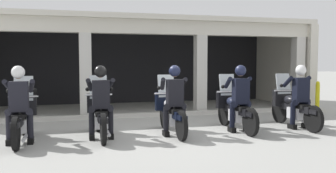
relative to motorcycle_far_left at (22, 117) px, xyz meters
name	(u,v)px	position (x,y,z in m)	size (l,w,h in m)	color
ground_plane	(144,114)	(3.23, 3.20, -0.50)	(80.00, 80.00, 0.00)	#999993
station_building	(134,52)	(3.25, 5.10, 1.51)	(12.08, 4.04, 3.12)	black
kerb_strip	(149,115)	(3.25, 2.55, -0.44)	(11.58, 0.24, 0.12)	#B7B5AD
motorcycle_far_left	(22,117)	(0.00, 0.00, 0.00)	(0.62, 2.04, 1.35)	black
police_officer_far_left	(19,98)	(0.00, -0.28, 0.44)	(0.63, 0.61, 1.58)	black
motorcycle_left	(100,114)	(1.62, 0.05, 0.00)	(0.62, 2.04, 1.35)	black
police_officer_left	(101,96)	(1.62, -0.23, 0.44)	(0.63, 0.61, 1.58)	black
motorcycle_center	(171,112)	(3.24, -0.02, 0.00)	(0.62, 2.04, 1.35)	black
police_officer_center	(174,94)	(3.23, -0.30, 0.44)	(0.63, 0.61, 1.58)	black
motorcycle_right	(235,109)	(4.85, 0.01, 0.00)	(0.62, 2.04, 1.35)	black
police_officer_right	(240,92)	(4.85, -0.28, 0.44)	(0.63, 0.61, 1.58)	black
motorcycle_far_right	(293,107)	(6.47, -0.01, 0.00)	(0.62, 2.04, 1.35)	black
police_officer_far_right	(300,91)	(6.47, -0.29, 0.44)	(0.63, 0.61, 1.58)	black
bollard_kerbside	(317,96)	(9.03, 2.33, 0.00)	(0.14, 0.14, 1.01)	yellow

